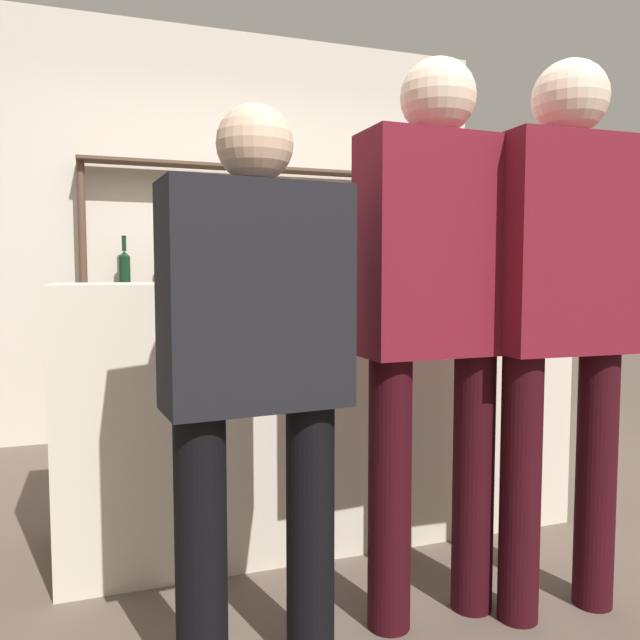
{
  "coord_description": "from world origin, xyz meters",
  "views": [
    {
      "loc": [
        -0.88,
        -2.53,
        1.12
      ],
      "look_at": [
        0.0,
        0.0,
        0.92
      ],
      "focal_mm": 35.0,
      "sensor_mm": 36.0,
      "label": 1
    }
  ],
  "objects_px": {
    "customer_center": "(435,298)",
    "cork_jar": "(448,267)",
    "customer_right": "(564,295)",
    "customer_left": "(256,356)",
    "counter_bottle_2": "(340,248)",
    "server_behind_counter": "(280,308)",
    "counter_bottle_0": "(231,249)",
    "ice_bucket": "(348,260)",
    "counter_bottle_1": "(429,251)"
  },
  "relations": [
    {
      "from": "counter_bottle_0",
      "to": "counter_bottle_2",
      "type": "xyz_separation_m",
      "value": [
        0.4,
        -0.22,
        0.0
      ]
    },
    {
      "from": "counter_bottle_2",
      "to": "counter_bottle_0",
      "type": "bearing_deg",
      "value": 151.07
    },
    {
      "from": "counter_bottle_2",
      "to": "server_behind_counter",
      "type": "xyz_separation_m",
      "value": [
        0.03,
        1.02,
        -0.3
      ]
    },
    {
      "from": "customer_left",
      "to": "customer_right",
      "type": "bearing_deg",
      "value": -95.88
    },
    {
      "from": "customer_right",
      "to": "counter_bottle_2",
      "type": "bearing_deg",
      "value": 34.61
    },
    {
      "from": "customer_right",
      "to": "counter_bottle_0",
      "type": "bearing_deg",
      "value": 44.04
    },
    {
      "from": "server_behind_counter",
      "to": "counter_bottle_2",
      "type": "bearing_deg",
      "value": -7.82
    },
    {
      "from": "ice_bucket",
      "to": "customer_center",
      "type": "distance_m",
      "value": 0.82
    },
    {
      "from": "counter_bottle_1",
      "to": "server_behind_counter",
      "type": "height_order",
      "value": "server_behind_counter"
    },
    {
      "from": "counter_bottle_0",
      "to": "server_behind_counter",
      "type": "bearing_deg",
      "value": 61.81
    },
    {
      "from": "server_behind_counter",
      "to": "customer_left",
      "type": "height_order",
      "value": "server_behind_counter"
    },
    {
      "from": "counter_bottle_0",
      "to": "counter_bottle_2",
      "type": "relative_size",
      "value": 0.98
    },
    {
      "from": "customer_center",
      "to": "cork_jar",
      "type": "bearing_deg",
      "value": -35.76
    },
    {
      "from": "cork_jar",
      "to": "counter_bottle_0",
      "type": "bearing_deg",
      "value": 164.81
    },
    {
      "from": "cork_jar",
      "to": "customer_right",
      "type": "relative_size",
      "value": 0.08
    },
    {
      "from": "ice_bucket",
      "to": "server_behind_counter",
      "type": "bearing_deg",
      "value": 95.0
    },
    {
      "from": "counter_bottle_0",
      "to": "counter_bottle_1",
      "type": "bearing_deg",
      "value": 2.49
    },
    {
      "from": "cork_jar",
      "to": "customer_left",
      "type": "distance_m",
      "value": 1.26
    },
    {
      "from": "counter_bottle_2",
      "to": "customer_right",
      "type": "distance_m",
      "value": 0.9
    },
    {
      "from": "counter_bottle_1",
      "to": "cork_jar",
      "type": "distance_m",
      "value": 0.3
    },
    {
      "from": "counter_bottle_1",
      "to": "server_behind_counter",
      "type": "bearing_deg",
      "value": 124.59
    },
    {
      "from": "counter_bottle_0",
      "to": "customer_center",
      "type": "relative_size",
      "value": 0.2
    },
    {
      "from": "customer_left",
      "to": "customer_center",
      "type": "bearing_deg",
      "value": -86.08
    },
    {
      "from": "cork_jar",
      "to": "customer_right",
      "type": "bearing_deg",
      "value": -90.33
    },
    {
      "from": "counter_bottle_0",
      "to": "customer_left",
      "type": "distance_m",
      "value": 1.02
    },
    {
      "from": "customer_center",
      "to": "customer_left",
      "type": "xyz_separation_m",
      "value": [
        -0.6,
        -0.1,
        -0.14
      ]
    },
    {
      "from": "cork_jar",
      "to": "customer_left",
      "type": "xyz_separation_m",
      "value": [
        -1.01,
        -0.72,
        -0.25
      ]
    },
    {
      "from": "counter_bottle_0",
      "to": "customer_right",
      "type": "xyz_separation_m",
      "value": [
        0.88,
        -0.96,
        -0.17
      ]
    },
    {
      "from": "counter_bottle_1",
      "to": "customer_right",
      "type": "xyz_separation_m",
      "value": [
        -0.07,
        -1.0,
        -0.17
      ]
    },
    {
      "from": "counter_bottle_1",
      "to": "counter_bottle_2",
      "type": "relative_size",
      "value": 1.0
    },
    {
      "from": "customer_left",
      "to": "cork_jar",
      "type": "bearing_deg",
      "value": -60.26
    },
    {
      "from": "counter_bottle_2",
      "to": "customer_center",
      "type": "xyz_separation_m",
      "value": [
        0.08,
        -0.64,
        -0.18
      ]
    },
    {
      "from": "counter_bottle_1",
      "to": "customer_left",
      "type": "height_order",
      "value": "customer_left"
    },
    {
      "from": "server_behind_counter",
      "to": "customer_center",
      "type": "height_order",
      "value": "customer_center"
    },
    {
      "from": "counter_bottle_2",
      "to": "cork_jar",
      "type": "distance_m",
      "value": 0.49
    },
    {
      "from": "server_behind_counter",
      "to": "customer_center",
      "type": "bearing_deg",
      "value": -4.53
    },
    {
      "from": "cork_jar",
      "to": "customer_center",
      "type": "height_order",
      "value": "customer_center"
    },
    {
      "from": "server_behind_counter",
      "to": "customer_right",
      "type": "bearing_deg",
      "value": 8.29
    },
    {
      "from": "customer_right",
      "to": "ice_bucket",
      "type": "bearing_deg",
      "value": 24.11
    },
    {
      "from": "customer_left",
      "to": "counter_bottle_2",
      "type": "bearing_deg",
      "value": -40.95
    },
    {
      "from": "customer_center",
      "to": "counter_bottle_1",
      "type": "bearing_deg",
      "value": -29.88
    },
    {
      "from": "counter_bottle_2",
      "to": "ice_bucket",
      "type": "bearing_deg",
      "value": 59.06
    },
    {
      "from": "customer_right",
      "to": "customer_left",
      "type": "xyz_separation_m",
      "value": [
        -1.01,
        0.01,
        -0.15
      ]
    },
    {
      "from": "cork_jar",
      "to": "server_behind_counter",
      "type": "xyz_separation_m",
      "value": [
        -0.46,
        1.04,
        -0.22
      ]
    },
    {
      "from": "counter_bottle_1",
      "to": "cork_jar",
      "type": "relative_size",
      "value": 2.69
    },
    {
      "from": "server_behind_counter",
      "to": "counter_bottle_1",
      "type": "bearing_deg",
      "value": 28.4
    },
    {
      "from": "ice_bucket",
      "to": "server_behind_counter",
      "type": "relative_size",
      "value": 0.13
    },
    {
      "from": "counter_bottle_0",
      "to": "customer_center",
      "type": "xyz_separation_m",
      "value": [
        0.48,
        -0.86,
        -0.18
      ]
    },
    {
      "from": "ice_bucket",
      "to": "cork_jar",
      "type": "xyz_separation_m",
      "value": [
        0.39,
        -0.19,
        -0.03
      ]
    },
    {
      "from": "counter_bottle_2",
      "to": "server_behind_counter",
      "type": "relative_size",
      "value": 0.23
    }
  ]
}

